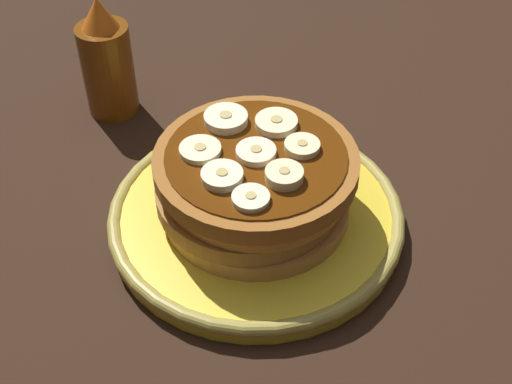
{
  "coord_description": "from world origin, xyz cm",
  "views": [
    {
      "loc": [
        -40.52,
        -2.97,
        41.87
      ],
      "look_at": [
        0.0,
        0.0,
        3.82
      ],
      "focal_mm": 48.21,
      "sensor_mm": 36.0,
      "label": 1
    }
  ],
  "objects": [
    {
      "name": "pancake_stack",
      "position": [
        0.01,
        0.16,
        4.78
      ],
      "size": [
        16.16,
        16.16,
        6.12
      ],
      "color": "#C58D49",
      "rests_on": "plate"
    },
    {
      "name": "banana_slice_4",
      "position": [
        3.78,
        -1.37,
        8.02
      ],
      "size": [
        3.47,
        3.47,
        0.83
      ],
      "color": "#F9ECB8",
      "rests_on": "pancake_stack"
    },
    {
      "name": "banana_slice_3",
      "position": [
        0.95,
        -3.52,
        8.0
      ],
      "size": [
        2.81,
        2.81,
        0.79
      ],
      "color": "#F4ECB4",
      "rests_on": "pancake_stack"
    },
    {
      "name": "syrup_bottle",
      "position": [
        15.55,
        15.67,
        5.5
      ],
      "size": [
        5.07,
        5.07,
        12.33
      ],
      "color": "brown",
      "rests_on": "ground_plane"
    },
    {
      "name": "ground_plane",
      "position": [
        0.0,
        0.0,
        -1.5
      ],
      "size": [
        140.0,
        140.0,
        3.0
      ],
      "primitive_type": "cube",
      "color": "black"
    },
    {
      "name": "banana_slice_6",
      "position": [
        3.91,
        2.75,
        8.08
      ],
      "size": [
        3.59,
        3.59,
        0.96
      ],
      "color": "#FAEBC5",
      "rests_on": "pancake_stack"
    },
    {
      "name": "plate",
      "position": [
        0.0,
        0.0,
        1.09
      ],
      "size": [
        24.67,
        24.67,
        2.02
      ],
      "color": "yellow",
      "rests_on": "ground_plane"
    },
    {
      "name": "banana_slice_1",
      "position": [
        -3.0,
        2.29,
        8.05
      ],
      "size": [
        3.16,
        3.16,
        0.89
      ],
      "color": "#F7F1C3",
      "rests_on": "pancake_stack"
    },
    {
      "name": "banana_slice_7",
      "position": [
        -5.12,
        -0.08,
        7.95
      ],
      "size": [
        2.79,
        2.79,
        0.69
      ],
      "color": "#EAE9C5",
      "rests_on": "pancake_stack"
    },
    {
      "name": "banana_slice_5",
      "position": [
        -2.7,
        -2.28,
        8.14
      ],
      "size": [
        2.87,
        2.87,
        1.07
      ],
      "color": "#F6E9B3",
      "rests_on": "pancake_stack"
    },
    {
      "name": "banana_slice_2",
      "position": [
        0.29,
        4.33,
        7.95
      ],
      "size": [
        3.28,
        3.28,
        0.69
      ],
      "color": "#EFEEBA",
      "rests_on": "pancake_stack"
    },
    {
      "name": "banana_slice_0",
      "position": [
        -0.34,
        -0.34,
        7.99
      ],
      "size": [
        3.14,
        3.14,
        0.77
      ],
      "color": "#FDE5C3",
      "rests_on": "pancake_stack"
    }
  ]
}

